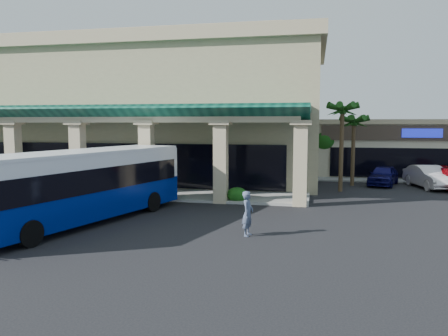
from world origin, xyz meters
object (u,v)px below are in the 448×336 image
(pedestrian, at_px, (248,213))
(car_white, at_px, (429,177))
(transit_bus, at_px, (84,187))
(car_silver, at_px, (383,175))

(pedestrian, bearing_deg, car_white, -25.15)
(pedestrian, xyz_separation_m, car_white, (10.56, 15.71, -0.13))
(transit_bus, height_order, car_white, transit_bus)
(car_silver, bearing_deg, pedestrian, -97.19)
(car_silver, distance_m, car_white, 3.06)
(transit_bus, relative_size, car_silver, 2.75)
(transit_bus, bearing_deg, car_silver, 61.61)
(transit_bus, height_order, pedestrian, transit_bus)
(pedestrian, distance_m, car_white, 18.93)
(transit_bus, distance_m, car_silver, 21.99)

